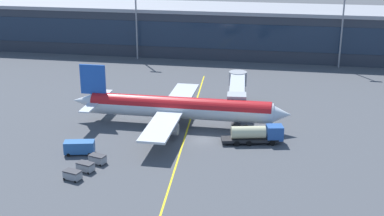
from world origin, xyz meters
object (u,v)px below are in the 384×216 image
(main_airliner, at_px, (179,107))
(crew_van, at_px, (80,147))
(baggage_cart_0, at_px, (72,175))
(baggage_cart_2, at_px, (98,159))
(fuel_tanker, at_px, (256,134))
(baggage_cart_1, at_px, (85,167))

(main_airliner, relative_size, crew_van, 7.92)
(baggage_cart_0, distance_m, baggage_cart_2, 6.40)
(baggage_cart_0, bearing_deg, fuel_tanker, 35.88)
(fuel_tanker, distance_m, baggage_cart_0, 32.71)
(main_airliner, xyz_separation_m, fuel_tanker, (15.21, -5.92, -1.99))
(baggage_cart_0, bearing_deg, baggage_cart_2, 73.87)
(crew_van, bearing_deg, main_airliner, 49.26)
(fuel_tanker, relative_size, baggage_cart_1, 3.73)
(baggage_cart_0, height_order, baggage_cart_2, same)
(baggage_cart_0, xyz_separation_m, baggage_cart_2, (1.78, 6.15, 0.00))
(baggage_cart_0, xyz_separation_m, baggage_cart_1, (0.89, 3.07, 0.00))
(main_airliner, bearing_deg, baggage_cart_0, -114.22)
(fuel_tanker, xyz_separation_m, crew_van, (-28.88, -9.96, -0.43))
(baggage_cart_1, bearing_deg, baggage_cart_0, -106.13)
(baggage_cart_0, height_order, baggage_cart_1, same)
(baggage_cart_2, bearing_deg, fuel_tanker, 27.77)
(baggage_cart_0, bearing_deg, crew_van, 104.58)
(baggage_cart_1, relative_size, baggage_cart_2, 1.00)
(baggage_cart_1, bearing_deg, fuel_tanker, 32.14)
(fuel_tanker, distance_m, baggage_cart_2, 27.95)
(main_airliner, height_order, baggage_cart_2, main_airliner)
(fuel_tanker, height_order, crew_van, fuel_tanker)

